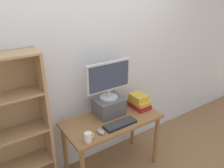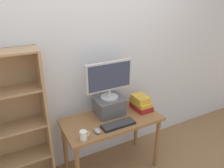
{
  "view_description": "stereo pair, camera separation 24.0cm",
  "coord_description": "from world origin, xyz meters",
  "px_view_note": "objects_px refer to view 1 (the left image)",
  "views": [
    {
      "loc": [
        -1.21,
        -1.78,
        2.1
      ],
      "look_at": [
        0.03,
        0.05,
        1.14
      ],
      "focal_mm": 35.0,
      "sensor_mm": 36.0,
      "label": 1
    },
    {
      "loc": [
        -1.0,
        -1.9,
        2.1
      ],
      "look_at": [
        0.03,
        0.05,
        1.14
      ],
      "focal_mm": 35.0,
      "sensor_mm": 36.0,
      "label": 2
    }
  ],
  "objects_px": {
    "desk": "(112,126)",
    "riser_box": "(109,105)",
    "computer_monitor": "(109,79)",
    "keyboard": "(120,124)",
    "computer_mouse": "(101,132)",
    "book_stack": "(139,102)",
    "coffee_mug": "(88,137)"
  },
  "relations": [
    {
      "from": "desk",
      "to": "keyboard",
      "type": "xyz_separation_m",
      "value": [
        0.0,
        -0.16,
        0.12
      ]
    },
    {
      "from": "book_stack",
      "to": "computer_mouse",
      "type": "bearing_deg",
      "value": -164.13
    },
    {
      "from": "riser_box",
      "to": "keyboard",
      "type": "relative_size",
      "value": 0.9
    },
    {
      "from": "desk",
      "to": "riser_box",
      "type": "relative_size",
      "value": 3.31
    },
    {
      "from": "keyboard",
      "to": "book_stack",
      "type": "relative_size",
      "value": 1.39
    },
    {
      "from": "book_stack",
      "to": "coffee_mug",
      "type": "height_order",
      "value": "book_stack"
    },
    {
      "from": "desk",
      "to": "book_stack",
      "type": "distance_m",
      "value": 0.46
    },
    {
      "from": "riser_box",
      "to": "coffee_mug",
      "type": "relative_size",
      "value": 3.26
    },
    {
      "from": "keyboard",
      "to": "computer_mouse",
      "type": "bearing_deg",
      "value": -178.89
    },
    {
      "from": "book_stack",
      "to": "riser_box",
      "type": "bearing_deg",
      "value": 168.19
    },
    {
      "from": "computer_monitor",
      "to": "computer_mouse",
      "type": "height_order",
      "value": "computer_monitor"
    },
    {
      "from": "desk",
      "to": "computer_mouse",
      "type": "xyz_separation_m",
      "value": [
        -0.25,
        -0.16,
        0.12
      ]
    },
    {
      "from": "computer_monitor",
      "to": "book_stack",
      "type": "relative_size",
      "value": 2.05
    },
    {
      "from": "desk",
      "to": "computer_monitor",
      "type": "xyz_separation_m",
      "value": [
        0.03,
        0.11,
        0.56
      ]
    },
    {
      "from": "keyboard",
      "to": "computer_mouse",
      "type": "xyz_separation_m",
      "value": [
        -0.26,
        -0.0,
        0.01
      ]
    },
    {
      "from": "riser_box",
      "to": "coffee_mug",
      "type": "height_order",
      "value": "riser_box"
    },
    {
      "from": "desk",
      "to": "computer_monitor",
      "type": "bearing_deg",
      "value": 74.91
    },
    {
      "from": "riser_box",
      "to": "coffee_mug",
      "type": "bearing_deg",
      "value": -144.53
    },
    {
      "from": "book_stack",
      "to": "coffee_mug",
      "type": "relative_size",
      "value": 2.61
    },
    {
      "from": "desk",
      "to": "keyboard",
      "type": "height_order",
      "value": "keyboard"
    },
    {
      "from": "keyboard",
      "to": "computer_monitor",
      "type": "bearing_deg",
      "value": 84.39
    },
    {
      "from": "desk",
      "to": "riser_box",
      "type": "height_order",
      "value": "riser_box"
    },
    {
      "from": "riser_box",
      "to": "desk",
      "type": "bearing_deg",
      "value": -104.9
    },
    {
      "from": "computer_monitor",
      "to": "keyboard",
      "type": "distance_m",
      "value": 0.52
    },
    {
      "from": "computer_mouse",
      "to": "keyboard",
      "type": "bearing_deg",
      "value": 1.11
    },
    {
      "from": "computer_monitor",
      "to": "computer_mouse",
      "type": "distance_m",
      "value": 0.59
    },
    {
      "from": "computer_monitor",
      "to": "riser_box",
      "type": "bearing_deg",
      "value": 90.0
    },
    {
      "from": "book_stack",
      "to": "coffee_mug",
      "type": "xyz_separation_m",
      "value": [
        -0.85,
        -0.24,
        -0.03
      ]
    },
    {
      "from": "desk",
      "to": "book_stack",
      "type": "xyz_separation_m",
      "value": [
        0.43,
        0.03,
        0.18
      ]
    },
    {
      "from": "keyboard",
      "to": "coffee_mug",
      "type": "relative_size",
      "value": 3.63
    },
    {
      "from": "keyboard",
      "to": "coffee_mug",
      "type": "xyz_separation_m",
      "value": [
        -0.43,
        -0.05,
        0.04
      ]
    },
    {
      "from": "computer_monitor",
      "to": "book_stack",
      "type": "distance_m",
      "value": 0.55
    }
  ]
}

